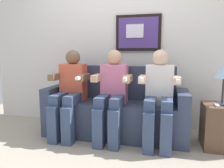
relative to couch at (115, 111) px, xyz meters
name	(u,v)px	position (x,y,z in m)	size (l,w,h in m)	color
ground_plane	(109,144)	(0.00, -0.33, -0.31)	(5.47, 5.47, 0.00)	#9E9384
back_wall_assembly	(123,37)	(0.01, 0.44, 0.99)	(4.21, 0.10, 2.60)	silver
couch	(115,111)	(0.00, 0.00, 0.00)	(1.81, 0.58, 0.90)	#333D56
person_on_left	(70,90)	(-0.56, -0.17, 0.29)	(0.46, 0.56, 1.11)	#D8593F
person_in_middle	(112,92)	(0.00, -0.17, 0.29)	(0.46, 0.56, 1.11)	pink
person_on_right	(159,94)	(0.56, -0.17, 0.29)	(0.46, 0.56, 1.11)	white
side_table_right	(221,126)	(1.25, -0.11, -0.06)	(0.40, 0.40, 0.50)	brown
table_lamp	(224,73)	(1.24, -0.12, 0.55)	(0.22, 0.22, 0.46)	#333338
spare_remote_on_table	(217,105)	(1.18, -0.19, 0.20)	(0.04, 0.13, 0.02)	white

